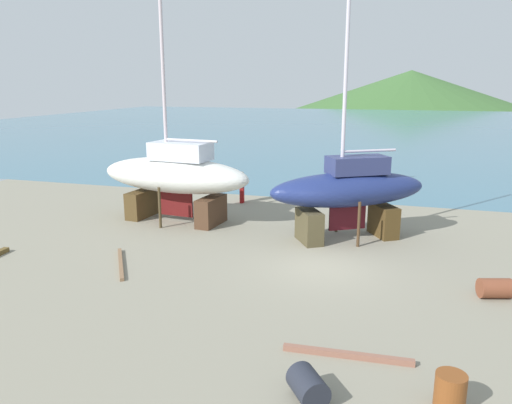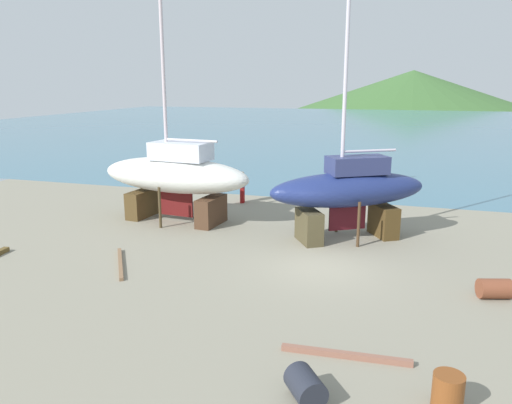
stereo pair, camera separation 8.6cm
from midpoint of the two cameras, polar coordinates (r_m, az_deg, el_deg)
The scene contains 11 objects.
ground_plane at distance 16.22m, azimuth 6.69°, elevation -9.04°, with size 45.24×45.24×0.00m, color gray.
sea_water at distance 75.43m, azimuth 14.84°, elevation 8.43°, with size 132.86×98.11×0.01m, color teal.
headland_hill at distance 160.34m, azimuth 17.36°, elevation 10.78°, with size 121.03×121.03×20.21m, color #3D6632.
sailboat_large_starboard at distance 22.72m, azimuth -9.48°, elevation 3.07°, with size 7.57×3.11×13.48m.
sailboat_small_center at distance 20.09m, azimuth 10.63°, elevation 1.26°, with size 6.61×5.04×10.12m.
worker at distance 26.14m, azimuth -1.74°, elevation 1.80°, with size 0.30×0.47×1.68m.
barrel_tipped_right at distance 10.56m, azimuth 5.80°, elevation -20.48°, with size 0.62×0.62×0.85m, color #242832.
barrel_ochre at distance 16.40m, azimuth 25.83°, elevation -8.99°, with size 0.60×0.60×0.91m, color brown.
barrel_rust_mid at distance 10.92m, azimuth 21.37°, elevation -19.80°, with size 0.60×0.60×0.75m, color brown.
timber_short_cross at distance 18.05m, azimuth -15.55°, elevation -6.89°, with size 3.09×0.13×0.11m, color brown.
timber_short_skew at distance 12.14m, azimuth 10.34°, elevation -17.04°, with size 3.02×0.14×0.15m, color #8B5C4A.
Camera 1 is at (2.42, -16.20, 6.22)m, focal length 34.49 mm.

